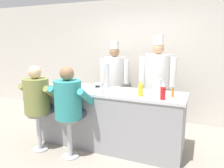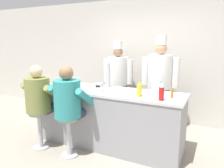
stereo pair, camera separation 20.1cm
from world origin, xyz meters
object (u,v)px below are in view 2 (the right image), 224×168
Objects in this scene: breakfast_plate at (65,87)px; coffee_mug_tan at (52,86)px; cup_stack_steel at (108,75)px; cereal_bowl at (99,90)px; ketchup_bottle_red at (161,92)px; diner_seated_olive at (39,97)px; mustard_bottle_yellow at (139,89)px; diner_seated_teal at (69,101)px; cook_in_whites_far at (160,80)px; hot_sauce_bottle_orange at (172,93)px; cook_in_whites_near at (118,78)px; napkin_dispenser_chrome at (99,86)px; water_pitcher_clear at (158,86)px.

coffee_mug_tan reaches higher than breakfast_plate.
cereal_bowl is at bearing -83.45° from cup_stack_steel.
ketchup_bottle_red is 0.17× the size of diner_seated_olive.
ketchup_bottle_red is 1.07× the size of mustard_bottle_yellow.
mustard_bottle_yellow reaches higher than cereal_bowl.
ketchup_bottle_red is at bearing -2.18° from cereal_bowl.
cook_in_whites_far reaches higher than diner_seated_teal.
hot_sauce_bottle_orange is at bearing 7.22° from coffee_mug_tan.
diner_seated_teal is 1.88m from cook_in_whites_far.
coffee_mug_tan is 0.99m from cup_stack_steel.
mustard_bottle_yellow is (-0.34, 0.07, -0.01)m from ketchup_bottle_red.
cook_in_whites_near is (0.58, 1.48, -0.04)m from coffee_mug_tan.
cup_stack_steel is 0.30× the size of diner_seated_olive.
water_pitcher_clear is at bearing 12.90° from napkin_dispenser_chrome.
diner_seated_olive reaches higher than napkin_dispenser_chrome.
coffee_mug_tan is 0.06× the size of cook_in_whites_far.
cook_in_whites_near is at bearing 89.63° from diner_seated_teal.
breakfast_plate is 2.17× the size of coffee_mug_tan.
cup_stack_steel is at bearing 156.94° from ketchup_bottle_red.
diner_seated_olive reaches higher than coffee_mug_tan.
hot_sauce_bottle_orange is at bearing 7.91° from cereal_bowl.
coffee_mug_tan is (-1.73, -0.49, -0.07)m from water_pitcher_clear.
diner_seated_olive reaches higher than cup_stack_steel.
hot_sauce_bottle_orange is 0.54× the size of breakfast_plate.
cereal_bowl is at bearing 177.82° from ketchup_bottle_red.
coffee_mug_tan is at bearing -146.67° from breakfast_plate.
cereal_bowl is 0.99m from diner_seated_olive.
breakfast_plate is at bearing -179.88° from mustard_bottle_yellow.
coffee_mug_tan is at bearing -178.19° from ketchup_bottle_red.
ketchup_bottle_red reaches higher than napkin_dispenser_chrome.
coffee_mug_tan is at bearing -139.62° from cook_in_whites_far.
cereal_bowl is at bearing 22.07° from diner_seated_olive.
cup_stack_steel is at bearing 77.80° from napkin_dispenser_chrome.
cook_in_whites_far is at bearing 41.26° from breakfast_plate.
cook_in_whites_near is at bearing 99.73° from napkin_dispenser_chrome.
ketchup_bottle_red is 1.15m from cup_stack_steel.
mustard_bottle_yellow is 1.67m from cook_in_whites_near.
mustard_bottle_yellow is 1.56m from coffee_mug_tan.
cook_in_whites_near reaches higher than ketchup_bottle_red.
mustard_bottle_yellow is at bearing -115.45° from water_pitcher_clear.
mustard_bottle_yellow is 0.16× the size of diner_seated_olive.
cereal_bowl is 0.21m from napkin_dispenser_chrome.
cup_stack_steel is 0.23× the size of cook_in_whites_far.
water_pitcher_clear is at bearing 15.98° from coffee_mug_tan.
diner_seated_teal is at bearing -157.99° from mustard_bottle_yellow.
diner_seated_teal is at bearing -111.65° from napkin_dispenser_chrome.
cook_in_whites_far is at bearing 105.02° from ketchup_bottle_red.
mustard_bottle_yellow is 1.19m from cook_in_whites_far.
cook_in_whites_far is (0.00, 1.19, -0.04)m from mustard_bottle_yellow.
water_pitcher_clear is 1.33× the size of cereal_bowl.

